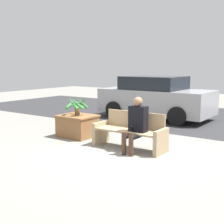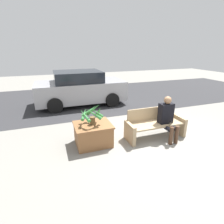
{
  "view_description": "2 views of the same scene",
  "coord_description": "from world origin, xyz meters",
  "px_view_note": "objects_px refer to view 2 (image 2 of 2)",
  "views": [
    {
      "loc": [
        3.61,
        -5.47,
        1.89
      ],
      "look_at": [
        -0.68,
        0.6,
        0.75
      ],
      "focal_mm": 50.0,
      "sensor_mm": 36.0,
      "label": 1
    },
    {
      "loc": [
        -2.71,
        -3.44,
        2.39
      ],
      "look_at": [
        -1.24,
        0.67,
        0.81
      ],
      "focal_mm": 28.0,
      "sensor_mm": 36.0,
      "label": 2
    }
  ],
  "objects_px": {
    "parked_car": "(80,88)",
    "potted_plant": "(92,114)",
    "person_seated": "(168,117)",
    "bench": "(155,124)",
    "planter_box": "(93,134)"
  },
  "relations": [
    {
      "from": "person_seated",
      "to": "parked_car",
      "type": "bearing_deg",
      "value": 111.91
    },
    {
      "from": "bench",
      "to": "planter_box",
      "type": "relative_size",
      "value": 1.8
    },
    {
      "from": "parked_car",
      "to": "bench",
      "type": "bearing_deg",
      "value": -70.42
    },
    {
      "from": "planter_box",
      "to": "bench",
      "type": "bearing_deg",
      "value": -5.63
    },
    {
      "from": "bench",
      "to": "planter_box",
      "type": "height_order",
      "value": "bench"
    },
    {
      "from": "person_seated",
      "to": "parked_car",
      "type": "distance_m",
      "value": 4.44
    },
    {
      "from": "bench",
      "to": "potted_plant",
      "type": "height_order",
      "value": "potted_plant"
    },
    {
      "from": "bench",
      "to": "potted_plant",
      "type": "xyz_separation_m",
      "value": [
        -1.76,
        0.18,
        0.48
      ]
    },
    {
      "from": "potted_plant",
      "to": "parked_car",
      "type": "xyz_separation_m",
      "value": [
        0.36,
        3.75,
        -0.13
      ]
    },
    {
      "from": "planter_box",
      "to": "potted_plant",
      "type": "xyz_separation_m",
      "value": [
        -0.01,
        0.01,
        0.56
      ]
    },
    {
      "from": "bench",
      "to": "potted_plant",
      "type": "bearing_deg",
      "value": 174.21
    },
    {
      "from": "person_seated",
      "to": "bench",
      "type": "bearing_deg",
      "value": 143.65
    },
    {
      "from": "potted_plant",
      "to": "parked_car",
      "type": "height_order",
      "value": "parked_car"
    },
    {
      "from": "parked_car",
      "to": "potted_plant",
      "type": "bearing_deg",
      "value": -95.55
    },
    {
      "from": "planter_box",
      "to": "parked_car",
      "type": "distance_m",
      "value": 3.8
    }
  ]
}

